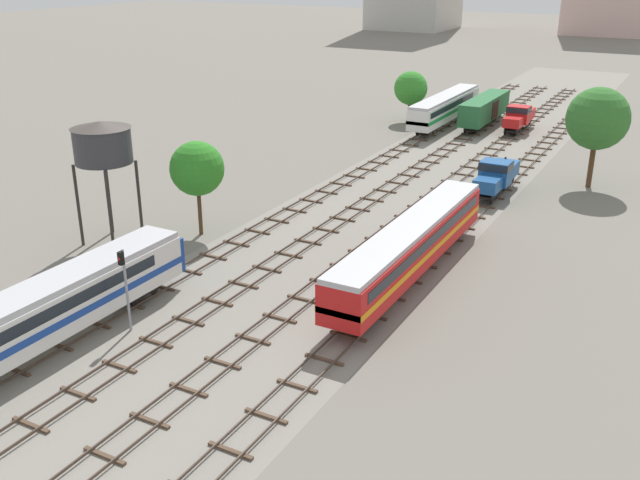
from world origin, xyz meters
name	(u,v)px	position (x,y,z in m)	size (l,w,h in m)	color
ground_plane	(421,186)	(0.00, 56.00, 0.00)	(480.00, 480.00, 0.00)	slate
ballast_bed	(421,186)	(0.00, 56.00, 0.00)	(18.29, 176.00, 0.01)	gray
track_far_left	(360,172)	(-7.15, 57.00, 0.14)	(2.40, 126.00, 0.29)	#47382D
track_left	(403,178)	(-2.38, 57.00, 0.14)	(2.40, 126.00, 0.29)	#47382D
track_centre_left	(448,185)	(2.38, 57.00, 0.14)	(2.40, 126.00, 0.29)	#47382D
track_centre	(496,192)	(7.15, 57.00, 0.14)	(2.40, 126.00, 0.29)	#47382D
diesel_railcar_far_left_nearest	(47,309)	(-7.15, 16.17, 2.60)	(2.96, 20.50, 3.80)	white
passenger_coach_centre_near	(411,243)	(7.15, 35.08, 2.61)	(2.96, 22.00, 3.80)	red
shunter_loco_centre_mid	(496,174)	(7.15, 56.60, 2.01)	(2.74, 8.46, 3.10)	#194C8C
diesel_railcar_far_left_midfar	(445,106)	(-7.15, 82.83, 2.60)	(2.96, 20.50, 3.80)	white
shunter_loco_centre_left_far	(519,116)	(2.38, 84.12, 2.01)	(2.74, 8.46, 3.10)	red
freight_boxcar_left_farther	(485,108)	(-2.38, 84.87, 2.45)	(2.87, 14.00, 3.60)	#286638
water_tower	(102,143)	(-15.94, 30.26, 7.96)	(4.52, 4.52, 9.64)	#2D2826
signal_post_nearest	(125,280)	(-4.76, 19.96, 3.36)	(0.28, 0.47, 5.27)	gray
lineside_tree_0	(598,119)	(14.50, 63.46, 6.72)	(5.92, 5.92, 9.71)	#4C331E
lineside_tree_1	(197,169)	(-10.92, 34.99, 5.50)	(4.31, 4.31, 7.67)	#4C331E
lineside_tree_2	(411,88)	(-12.11, 82.89, 4.55)	(4.50, 4.50, 6.83)	#4C331E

